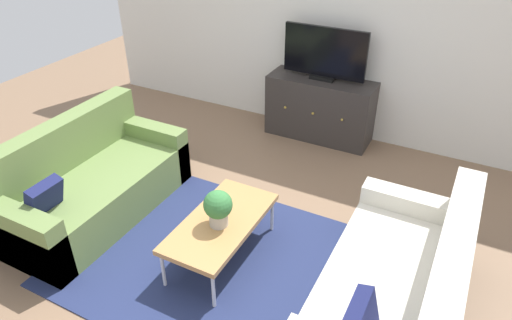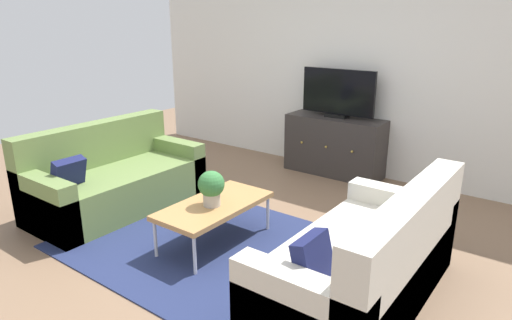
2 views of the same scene
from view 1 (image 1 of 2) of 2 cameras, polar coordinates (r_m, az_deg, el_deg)
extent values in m
plane|color=#84664C|center=(4.05, -3.41, -11.11)|extent=(10.00, 10.00, 0.00)
cube|color=silver|center=(5.48, 10.28, 16.57)|extent=(6.40, 0.12, 2.70)
cube|color=navy|center=(3.95, -4.54, -12.35)|extent=(2.50, 1.90, 0.01)
cube|color=olive|center=(4.56, -19.00, -3.97)|extent=(0.86, 1.78, 0.43)
cube|color=olive|center=(4.66, -22.37, -0.54)|extent=(0.20, 1.78, 0.88)
cube|color=olive|center=(4.99, -12.89, 1.43)|extent=(0.86, 0.18, 0.58)
cube|color=olive|center=(4.15, -26.81, -8.68)|extent=(0.86, 0.18, 0.58)
cube|color=#191E4C|center=(4.07, -24.69, -4.31)|extent=(0.19, 0.30, 0.32)
cube|color=beige|center=(3.51, 15.76, -16.09)|extent=(0.86, 1.78, 0.43)
cube|color=beige|center=(3.35, 21.99, -14.94)|extent=(0.20, 1.78, 0.88)
cube|color=beige|center=(4.05, 18.64, -7.55)|extent=(0.86, 0.18, 0.58)
cube|color=#B7844C|center=(3.76, -4.38, -7.71)|extent=(0.53, 1.07, 0.04)
cylinder|color=silver|center=(3.70, -11.40, -13.17)|extent=(0.03, 0.03, 0.34)
cylinder|color=silver|center=(3.51, -5.28, -15.80)|extent=(0.03, 0.03, 0.34)
cylinder|color=silver|center=(4.30, -3.46, -5.09)|extent=(0.03, 0.03, 0.34)
cylinder|color=silver|center=(4.13, 2.00, -6.84)|extent=(0.03, 0.03, 0.34)
cylinder|color=#B7B2A8|center=(3.68, -4.59, -7.27)|extent=(0.15, 0.15, 0.11)
sphere|color=#387A3D|center=(3.59, -4.69, -5.52)|extent=(0.23, 0.23, 0.23)
cube|color=#332D2B|center=(5.58, 7.88, 6.31)|extent=(1.25, 0.44, 0.74)
sphere|color=#B79338|center=(5.49, 3.62, 6.50)|extent=(0.03, 0.03, 0.03)
sphere|color=#B79338|center=(5.37, 7.03, 5.73)|extent=(0.03, 0.03, 0.03)
sphere|color=#B79338|center=(5.28, 10.57, 4.90)|extent=(0.03, 0.03, 0.03)
cube|color=black|center=(5.45, 8.26, 10.09)|extent=(0.28, 0.16, 0.04)
cube|color=black|center=(5.34, 8.51, 13.07)|extent=(0.96, 0.04, 0.56)
camera|label=2|loc=(1.23, 99.28, -57.24)|focal=31.56mm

